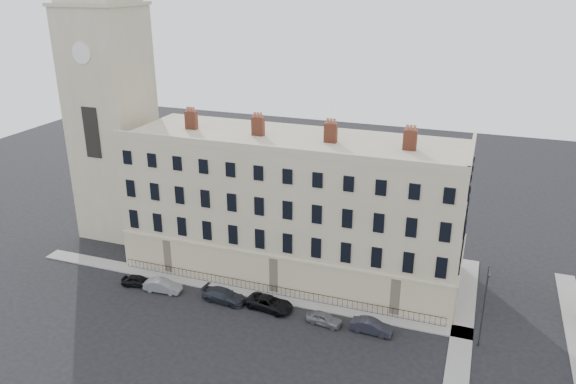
% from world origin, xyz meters
% --- Properties ---
extents(ground, '(160.00, 160.00, 0.00)m').
position_xyz_m(ground, '(0.00, 0.00, 0.00)').
color(ground, black).
rests_on(ground, ground).
extents(terrace, '(36.22, 12.22, 17.00)m').
position_xyz_m(terrace, '(-5.97, 11.97, 7.50)').
color(terrace, '#B9AB89').
rests_on(terrace, ground).
extents(church_tower, '(8.00, 8.13, 44.00)m').
position_xyz_m(church_tower, '(-30.00, 14.00, 18.66)').
color(church_tower, '#B9AB89').
rests_on(church_tower, ground).
extents(pavement_terrace, '(48.00, 2.00, 0.12)m').
position_xyz_m(pavement_terrace, '(-10.00, 5.00, 0.06)').
color(pavement_terrace, gray).
rests_on(pavement_terrace, ground).
extents(pavement_east_return, '(2.00, 24.00, 0.12)m').
position_xyz_m(pavement_east_return, '(13.00, 8.00, 0.06)').
color(pavement_east_return, gray).
rests_on(pavement_east_return, ground).
extents(pavement_adjacent, '(2.00, 20.00, 0.12)m').
position_xyz_m(pavement_adjacent, '(23.00, 10.00, 0.06)').
color(pavement_adjacent, gray).
rests_on(pavement_adjacent, ground).
extents(railings, '(35.00, 0.04, 0.96)m').
position_xyz_m(railings, '(-6.00, 5.40, 0.55)').
color(railings, black).
rests_on(railings, ground).
extents(car_a, '(3.70, 1.99, 1.20)m').
position_xyz_m(car_a, '(-20.08, 2.25, 0.60)').
color(car_a, black).
rests_on(car_a, ground).
extents(car_b, '(4.09, 1.69, 1.32)m').
position_xyz_m(car_b, '(-17.00, 2.14, 0.66)').
color(car_b, gray).
rests_on(car_b, ground).
extents(car_c, '(4.77, 2.24, 1.35)m').
position_xyz_m(car_c, '(-10.11, 2.53, 0.67)').
color(car_c, '#22262E').
rests_on(car_c, ground).
extents(car_d, '(4.99, 2.78, 1.32)m').
position_xyz_m(car_d, '(-5.24, 2.80, 0.66)').
color(car_d, black).
rests_on(car_d, ground).
extents(car_e, '(3.63, 1.84, 1.18)m').
position_xyz_m(car_e, '(0.57, 2.14, 0.59)').
color(car_e, slate).
rests_on(car_e, ground).
extents(car_f, '(3.96, 1.56, 1.28)m').
position_xyz_m(car_f, '(5.07, 2.33, 0.64)').
color(car_f, '#23242E').
rests_on(car_f, ground).
extents(streetlamp, '(0.22, 1.75, 8.07)m').
position_xyz_m(streetlamp, '(14.48, 3.44, 4.47)').
color(streetlamp, '#303035').
rests_on(streetlamp, ground).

